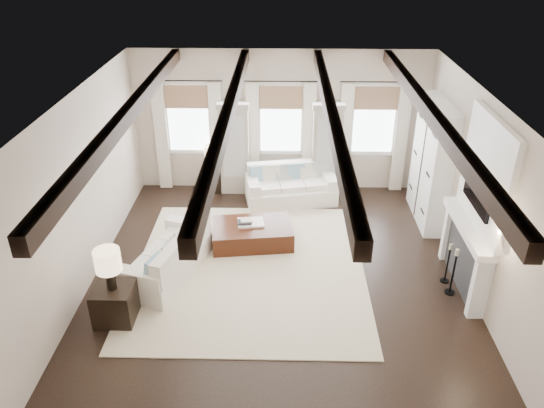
{
  "coord_description": "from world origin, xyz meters",
  "views": [
    {
      "loc": [
        0.06,
        -7.48,
        5.56
      ],
      "look_at": [
        -0.13,
        0.73,
        1.15
      ],
      "focal_mm": 35.0,
      "sensor_mm": 36.0,
      "label": 1
    }
  ],
  "objects_px": {
    "sofa_back": "(290,186)",
    "side_table_front": "(115,303)",
    "sofa_left": "(170,258)",
    "side_table_back": "(213,180)",
    "ottoman": "(252,234)"
  },
  "relations": [
    {
      "from": "side_table_front",
      "to": "side_table_back",
      "type": "height_order",
      "value": "side_table_front"
    },
    {
      "from": "side_table_front",
      "to": "side_table_back",
      "type": "relative_size",
      "value": 1.1
    },
    {
      "from": "sofa_back",
      "to": "sofa_left",
      "type": "height_order",
      "value": "sofa_left"
    },
    {
      "from": "sofa_left",
      "to": "ottoman",
      "type": "bearing_deg",
      "value": 37.33
    },
    {
      "from": "side_table_front",
      "to": "side_table_back",
      "type": "distance_m",
      "value": 4.63
    },
    {
      "from": "sofa_left",
      "to": "side_table_back",
      "type": "height_order",
      "value": "sofa_left"
    },
    {
      "from": "sofa_left",
      "to": "side_table_front",
      "type": "distance_m",
      "value": 1.36
    },
    {
      "from": "sofa_back",
      "to": "side_table_front",
      "type": "distance_m",
      "value": 4.93
    },
    {
      "from": "side_table_back",
      "to": "ottoman",
      "type": "bearing_deg",
      "value": -65.54
    },
    {
      "from": "ottoman",
      "to": "side_table_front",
      "type": "relative_size",
      "value": 2.51
    },
    {
      "from": "side_table_back",
      "to": "side_table_front",
      "type": "bearing_deg",
      "value": -102.24
    },
    {
      "from": "side_table_back",
      "to": "sofa_left",
      "type": "bearing_deg",
      "value": -96.25
    },
    {
      "from": "sofa_left",
      "to": "side_table_back",
      "type": "relative_size",
      "value": 3.88
    },
    {
      "from": "sofa_back",
      "to": "side_table_front",
      "type": "relative_size",
      "value": 3.43
    },
    {
      "from": "side_table_front",
      "to": "ottoman",
      "type": "bearing_deg",
      "value": 48.55
    }
  ]
}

